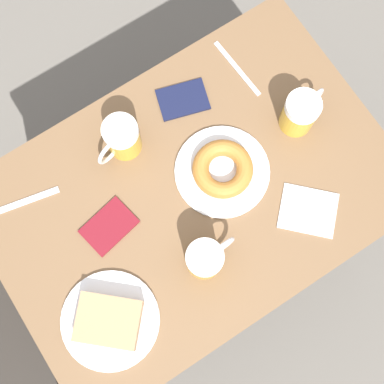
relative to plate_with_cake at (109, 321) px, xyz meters
The scene contains 12 objects.
ground_plane 0.85m from the plate_with_cake, 65.04° to the right, with size 8.00×8.00×0.00m, color #666059.
table 0.37m from the plate_with_cake, 65.04° to the right, with size 0.68×1.00×0.75m.
plate_with_cake is the anchor object (origin of this frame).
plate_with_donut 0.45m from the plate_with_cake, 69.41° to the right, with size 0.24×0.24×0.05m.
beer_mug_left 0.68m from the plate_with_cake, 75.61° to the right, with size 0.09×0.13×0.12m.
beer_mug_center 0.26m from the plate_with_cake, 91.01° to the right, with size 0.09×0.13×0.12m.
beer_mug_right 0.43m from the plate_with_cake, 35.78° to the right, with size 0.09×0.13×0.12m.
napkin_folded 0.54m from the plate_with_cake, 94.13° to the right, with size 0.18×0.18×0.00m.
fork 0.71m from the plate_with_cake, 58.74° to the right, with size 0.19×0.02×0.00m.
knife 0.36m from the plate_with_cake, ahead, with size 0.06×0.20×0.00m.
passport_near_edge 0.22m from the plate_with_cake, 30.11° to the right, with size 0.11×0.14×0.01m.
passport_far_edge 0.58m from the plate_with_cake, 49.83° to the right, with size 0.12×0.15×0.01m.
Camera 1 is at (-0.24, 0.16, 2.04)m, focal length 50.00 mm.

